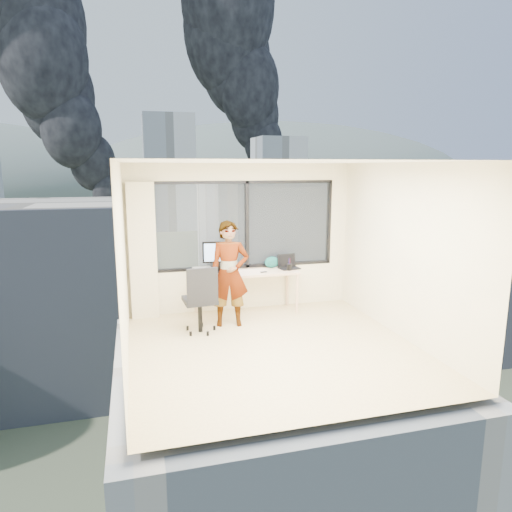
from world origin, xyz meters
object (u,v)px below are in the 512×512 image
object	(u,v)px
handbag	(272,262)
game_console	(203,270)
monitor	(218,257)
laptop	(289,262)
desk	(246,292)
person	(229,274)
chair	(200,298)

from	to	relation	value
handbag	game_console	bearing A→B (deg)	-174.38
monitor	laptop	bearing A→B (deg)	3.61
desk	game_console	world-z (taller)	game_console
desk	person	distance (m)	0.81
game_console	chair	bearing A→B (deg)	-107.92
game_console	laptop	distance (m)	1.54
chair	monitor	size ratio (longest dim) A/B	2.02
game_console	laptop	xyz separation A→B (m)	(1.53, -0.16, 0.08)
desk	person	bearing A→B (deg)	-128.08
monitor	game_console	xyz separation A→B (m)	(-0.26, 0.08, -0.23)
person	monitor	distance (m)	0.64
laptop	game_console	bearing A→B (deg)	166.93
chair	monitor	xyz separation A→B (m)	(0.45, 0.82, 0.48)
monitor	chair	bearing A→B (deg)	-111.42
chair	laptop	world-z (taller)	chair
laptop	chair	bearing A→B (deg)	-163.84
monitor	handbag	distance (m)	1.00
desk	monitor	size ratio (longest dim) A/B	3.34
chair	game_console	bearing A→B (deg)	74.74
desk	laptop	xyz separation A→B (m)	(0.80, 0.02, 0.49)
laptop	handbag	bearing A→B (deg)	143.84
person	laptop	bearing A→B (deg)	33.01
game_console	laptop	bearing A→B (deg)	-12.24
chair	handbag	xyz separation A→B (m)	(1.44, 0.89, 0.31)
desk	game_console	distance (m)	0.86
person	handbag	distance (m)	1.15
chair	game_console	world-z (taller)	chair
monitor	game_console	world-z (taller)	monitor
person	game_console	xyz separation A→B (m)	(-0.33, 0.69, -0.06)
desk	laptop	distance (m)	0.94
chair	monitor	world-z (taller)	monitor
chair	game_console	size ratio (longest dim) A/B	3.48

